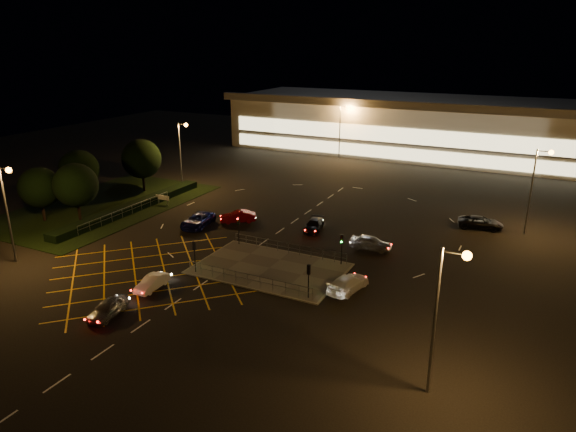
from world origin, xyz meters
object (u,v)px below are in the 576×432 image
at_px(car_circ_red, 238,217).
at_px(car_east_grey, 480,223).
at_px(car_queue_white, 152,283).
at_px(car_approach_white, 348,283).
at_px(car_right_silver, 371,243).
at_px(signal_ne, 342,243).
at_px(signal_se, 309,274).
at_px(signal_nw, 238,225).
at_px(car_far_dkgrey, 314,225).
at_px(signal_sw, 194,250).
at_px(car_left_blue, 198,220).
at_px(car_near_silver, 108,308).

bearing_deg(car_circ_red, car_east_grey, 77.60).
height_order(car_queue_white, car_circ_red, car_circ_red).
xyz_separation_m(car_queue_white, car_approach_white, (16.00, 7.65, 0.10)).
height_order(car_queue_white, car_right_silver, car_right_silver).
xyz_separation_m(signal_ne, car_right_silver, (1.34, 5.35, -1.60)).
xyz_separation_m(signal_se, car_right_silver, (1.34, 13.33, -1.60)).
bearing_deg(car_east_grey, car_right_silver, 132.80).
bearing_deg(signal_nw, car_circ_red, 122.51).
height_order(car_far_dkgrey, car_east_grey, car_east_grey).
bearing_deg(car_approach_white, signal_nw, -6.77).
relative_size(signal_se, signal_nw, 1.00).
bearing_deg(signal_sw, car_circ_red, -74.11).
distance_m(signal_ne, car_queue_white, 18.50).
bearing_deg(signal_sw, car_far_dkgrey, -109.03).
bearing_deg(car_far_dkgrey, car_approach_white, -66.09).
bearing_deg(signal_nw, signal_se, -33.65).
bearing_deg(car_east_grey, car_far_dkgrey, 109.97).
xyz_separation_m(signal_se, car_queue_white, (-13.48, -4.56, -1.75)).
xyz_separation_m(signal_ne, car_left_blue, (-19.65, 2.96, -1.59)).
distance_m(car_queue_white, car_right_silver, 23.24).
distance_m(car_near_silver, car_left_blue, 21.77).
distance_m(car_left_blue, car_circ_red, 4.98).
bearing_deg(car_left_blue, signal_sw, -63.64).
height_order(car_near_silver, car_east_grey, car_east_grey).
distance_m(car_right_silver, car_east_grey, 15.63).
distance_m(car_circ_red, car_east_grey, 29.40).
bearing_deg(car_east_grey, car_approach_white, 150.56).
height_order(signal_sw, signal_se, same).
height_order(signal_ne, car_right_silver, signal_ne).
bearing_deg(car_queue_white, car_left_blue, 109.14).
bearing_deg(signal_se, signal_ne, -90.00).
distance_m(signal_sw, car_queue_white, 5.10).
height_order(signal_sw, car_approach_white, signal_sw).
xyz_separation_m(signal_se, car_near_silver, (-13.46, -9.93, -1.67)).
height_order(signal_nw, car_queue_white, signal_nw).
bearing_deg(signal_nw, car_approach_white, -18.64).
bearing_deg(signal_ne, car_circ_red, 158.19).
xyz_separation_m(signal_nw, car_near_silver, (-1.46, -17.92, -1.67)).
bearing_deg(car_near_silver, car_left_blue, 97.74).
relative_size(signal_ne, car_circ_red, 0.72).
bearing_deg(signal_ne, car_right_silver, 75.93).
xyz_separation_m(signal_nw, car_queue_white, (-1.48, -12.55, -1.75)).
xyz_separation_m(car_queue_white, car_left_blue, (-6.17, 15.50, 0.16)).
bearing_deg(signal_nw, car_near_silver, -94.67).
distance_m(signal_nw, car_east_grey, 29.06).
relative_size(car_left_blue, car_right_silver, 1.24).
xyz_separation_m(signal_se, car_approach_white, (2.52, 3.09, -1.65)).
height_order(car_left_blue, car_circ_red, car_left_blue).
bearing_deg(signal_sw, signal_se, -180.00).
bearing_deg(signal_se, car_approach_white, -129.22).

